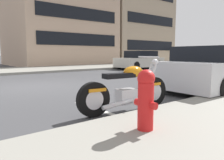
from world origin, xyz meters
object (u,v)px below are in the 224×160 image
at_px(parked_motorcycle, 127,90).
at_px(parked_car_across_street, 218,69).
at_px(fire_hydrant, 146,98).
at_px(car_opposite_curb, 140,60).

relative_size(parked_motorcycle, parked_car_across_street, 0.50).
bearing_deg(parked_car_across_street, fire_hydrant, -162.98).
height_order(parked_motorcycle, parked_car_across_street, parked_car_across_street).
bearing_deg(car_opposite_curb, parked_car_across_street, 54.79).
bearing_deg(fire_hydrant, parked_motorcycle, 56.84).
distance_m(parked_car_across_street, fire_hydrant, 5.05).
bearing_deg(parked_motorcycle, car_opposite_curb, 48.43).
relative_size(parked_motorcycle, car_opposite_curb, 0.53).
height_order(parked_car_across_street, fire_hydrant, parked_car_across_street).
xyz_separation_m(parked_motorcycle, parked_car_across_street, (4.04, 0.07, 0.24)).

